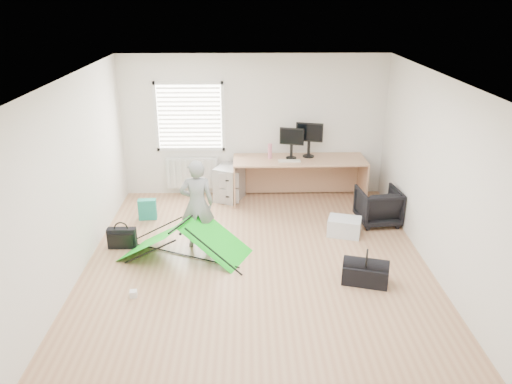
{
  "coord_description": "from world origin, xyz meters",
  "views": [
    {
      "loc": [
        -0.13,
        -6.49,
        3.72
      ],
      "look_at": [
        0.0,
        0.4,
        0.95
      ],
      "focal_mm": 35.0,
      "sensor_mm": 36.0,
      "label": 1
    }
  ],
  "objects_px": {
    "monitor_left": "(291,147)",
    "thermos": "(270,151)",
    "filing_cabinet": "(229,183)",
    "laptop_bag": "(122,238)",
    "duffel_bag": "(365,274)",
    "desk": "(299,180)",
    "storage_crate": "(344,227)",
    "person": "(197,204)",
    "kite": "(184,239)",
    "office_chair": "(378,206)",
    "monitor_right": "(309,144)"
  },
  "relations": [
    {
      "from": "desk",
      "to": "laptop_bag",
      "type": "relative_size",
      "value": 5.59
    },
    {
      "from": "laptop_bag",
      "to": "monitor_left",
      "type": "bearing_deg",
      "value": 34.6
    },
    {
      "from": "desk",
      "to": "monitor_left",
      "type": "height_order",
      "value": "monitor_left"
    },
    {
      "from": "filing_cabinet",
      "to": "storage_crate",
      "type": "bearing_deg",
      "value": -15.12
    },
    {
      "from": "filing_cabinet",
      "to": "person",
      "type": "distance_m",
      "value": 1.97
    },
    {
      "from": "office_chair",
      "to": "storage_crate",
      "type": "xyz_separation_m",
      "value": [
        -0.66,
        -0.45,
        -0.17
      ]
    },
    {
      "from": "desk",
      "to": "storage_crate",
      "type": "height_order",
      "value": "desk"
    },
    {
      "from": "thermos",
      "to": "desk",
      "type": "bearing_deg",
      "value": -5.96
    },
    {
      "from": "filing_cabinet",
      "to": "storage_crate",
      "type": "distance_m",
      "value": 2.49
    },
    {
      "from": "kite",
      "to": "monitor_left",
      "type": "bearing_deg",
      "value": 75.6
    },
    {
      "from": "desk",
      "to": "duffel_bag",
      "type": "height_order",
      "value": "desk"
    },
    {
      "from": "laptop_bag",
      "to": "duffel_bag",
      "type": "bearing_deg",
      "value": -16.56
    },
    {
      "from": "filing_cabinet",
      "to": "thermos",
      "type": "height_order",
      "value": "thermos"
    },
    {
      "from": "monitor_left",
      "to": "monitor_right",
      "type": "distance_m",
      "value": 0.35
    },
    {
      "from": "filing_cabinet",
      "to": "duffel_bag",
      "type": "height_order",
      "value": "filing_cabinet"
    },
    {
      "from": "person",
      "to": "kite",
      "type": "height_order",
      "value": "person"
    },
    {
      "from": "monitor_right",
      "to": "laptop_bag",
      "type": "height_order",
      "value": "monitor_right"
    },
    {
      "from": "storage_crate",
      "to": "laptop_bag",
      "type": "xyz_separation_m",
      "value": [
        -3.54,
        -0.38,
        0.02
      ]
    },
    {
      "from": "monitor_left",
      "to": "duffel_bag",
      "type": "bearing_deg",
      "value": -59.5
    },
    {
      "from": "filing_cabinet",
      "to": "laptop_bag",
      "type": "distance_m",
      "value": 2.53
    },
    {
      "from": "monitor_right",
      "to": "laptop_bag",
      "type": "distance_m",
      "value": 3.8
    },
    {
      "from": "desk",
      "to": "person",
      "type": "xyz_separation_m",
      "value": [
        -1.75,
        -1.78,
        0.29
      ]
    },
    {
      "from": "office_chair",
      "to": "kite",
      "type": "distance_m",
      "value": 3.38
    },
    {
      "from": "filing_cabinet",
      "to": "monitor_left",
      "type": "xyz_separation_m",
      "value": [
        1.17,
        -0.06,
        0.72
      ]
    },
    {
      "from": "desk",
      "to": "kite",
      "type": "height_order",
      "value": "desk"
    },
    {
      "from": "desk",
      "to": "storage_crate",
      "type": "xyz_separation_m",
      "value": [
        0.61,
        -1.46,
        -0.27
      ]
    },
    {
      "from": "kite",
      "to": "laptop_bag",
      "type": "distance_m",
      "value": 1.06
    },
    {
      "from": "thermos",
      "to": "duffel_bag",
      "type": "height_order",
      "value": "thermos"
    },
    {
      "from": "monitor_left",
      "to": "person",
      "type": "height_order",
      "value": "person"
    },
    {
      "from": "monitor_left",
      "to": "thermos",
      "type": "distance_m",
      "value": 0.4
    },
    {
      "from": "desk",
      "to": "office_chair",
      "type": "bearing_deg",
      "value": -39.32
    },
    {
      "from": "duffel_bag",
      "to": "filing_cabinet",
      "type": "bearing_deg",
      "value": 138.73
    },
    {
      "from": "filing_cabinet",
      "to": "kite",
      "type": "bearing_deg",
      "value": -81.13
    },
    {
      "from": "office_chair",
      "to": "laptop_bag",
      "type": "xyz_separation_m",
      "value": [
        -4.2,
        -0.83,
        -0.15
      ]
    },
    {
      "from": "person",
      "to": "laptop_bag",
      "type": "xyz_separation_m",
      "value": [
        -1.18,
        -0.06,
        -0.54
      ]
    },
    {
      "from": "kite",
      "to": "duffel_bag",
      "type": "distance_m",
      "value": 2.68
    },
    {
      "from": "desk",
      "to": "thermos",
      "type": "distance_m",
      "value": 0.79
    },
    {
      "from": "storage_crate",
      "to": "laptop_bag",
      "type": "relative_size",
      "value": 1.19
    },
    {
      "from": "person",
      "to": "kite",
      "type": "distance_m",
      "value": 0.58
    },
    {
      "from": "office_chair",
      "to": "person",
      "type": "height_order",
      "value": "person"
    },
    {
      "from": "thermos",
      "to": "duffel_bag",
      "type": "relative_size",
      "value": 0.45
    },
    {
      "from": "kite",
      "to": "laptop_bag",
      "type": "relative_size",
      "value": 4.14
    },
    {
      "from": "desk",
      "to": "filing_cabinet",
      "type": "bearing_deg",
      "value": 174.58
    },
    {
      "from": "monitor_left",
      "to": "laptop_bag",
      "type": "distance_m",
      "value": 3.47
    },
    {
      "from": "monitor_right",
      "to": "filing_cabinet",
      "type": "bearing_deg",
      "value": -163.08
    },
    {
      "from": "person",
      "to": "laptop_bag",
      "type": "distance_m",
      "value": 1.3
    },
    {
      "from": "monitor_left",
      "to": "duffel_bag",
      "type": "xyz_separation_m",
      "value": [
        0.78,
        -2.97,
        -0.92
      ]
    },
    {
      "from": "laptop_bag",
      "to": "duffel_bag",
      "type": "xyz_separation_m",
      "value": [
        3.56,
        -1.09,
        -0.03
      ]
    },
    {
      "from": "person",
      "to": "duffel_bag",
      "type": "relative_size",
      "value": 2.32
    },
    {
      "from": "monitor_left",
      "to": "duffel_bag",
      "type": "height_order",
      "value": "monitor_left"
    }
  ]
}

